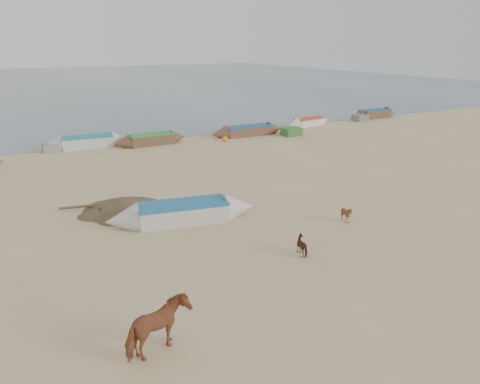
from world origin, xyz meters
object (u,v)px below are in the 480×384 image
object	(u,v)px
calf_front	(346,214)
calf_right	(304,245)
near_canoe	(183,212)
cow_adult	(158,328)

from	to	relation	value
calf_front	calf_right	size ratio (longest dim) A/B	1.06
calf_front	near_canoe	xyz separation A→B (m)	(-6.24, 3.56, 0.07)
cow_adult	calf_front	world-z (taller)	cow_adult
calf_right	calf_front	bearing A→B (deg)	-80.80
calf_right	cow_adult	bearing A→B (deg)	97.17
calf_front	calf_right	xyz separation A→B (m)	(-3.57, -1.69, -0.02)
cow_adult	calf_right	size ratio (longest dim) A/B	2.44
cow_adult	calf_right	bearing A→B (deg)	-85.99
cow_adult	calf_front	xyz separation A→B (m)	(10.31, 4.60, -0.36)
cow_adult	near_canoe	world-z (taller)	cow_adult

